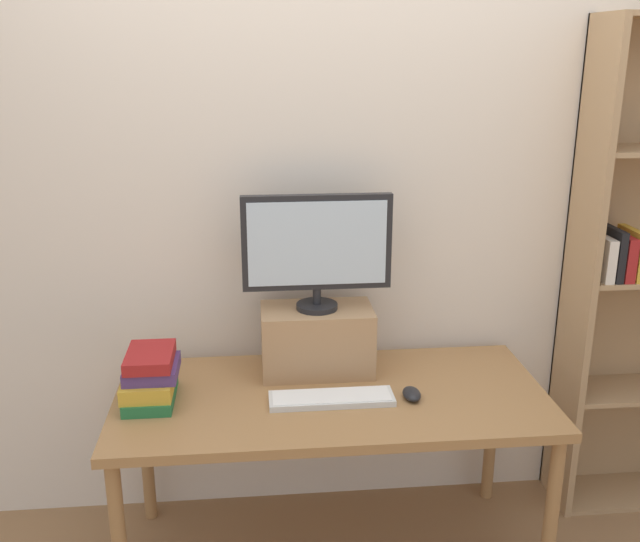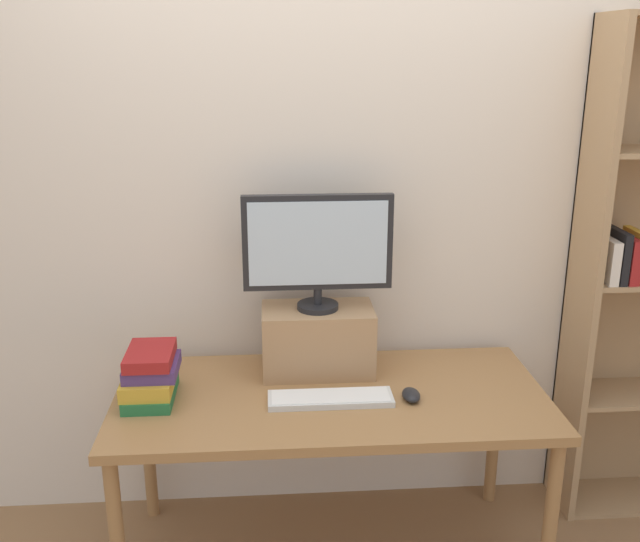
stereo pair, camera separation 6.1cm
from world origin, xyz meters
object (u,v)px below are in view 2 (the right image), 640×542
object	(u,v)px
desk	(331,410)
keyboard	(331,399)
riser_box	(318,340)
book_stack	(150,376)
computer_monitor	(318,247)
computer_mouse	(411,395)

from	to	relation	value
desk	keyboard	xyz separation A→B (m)	(-0.01, -0.06, 0.08)
desk	riser_box	xyz separation A→B (m)	(-0.03, 0.20, 0.20)
book_stack	computer_monitor	bearing A→B (deg)	17.36
riser_box	computer_monitor	xyz separation A→B (m)	(0.00, -0.00, 0.37)
computer_monitor	book_stack	xyz separation A→B (m)	(-0.61, -0.19, -0.41)
desk	riser_box	bearing A→B (deg)	99.65
computer_monitor	computer_mouse	bearing A→B (deg)	-40.15
desk	book_stack	bearing A→B (deg)	179.35
desk	computer_monitor	world-z (taller)	computer_monitor
desk	computer_monitor	bearing A→B (deg)	99.73
desk	riser_box	distance (m)	0.28
computer_monitor	riser_box	bearing A→B (deg)	90.00
book_stack	keyboard	bearing A→B (deg)	-6.36
riser_box	book_stack	world-z (taller)	riser_box
desk	computer_mouse	size ratio (longest dim) A/B	15.12
desk	computer_mouse	bearing A→B (deg)	-13.63
desk	book_stack	world-z (taller)	book_stack
computer_mouse	book_stack	bearing A→B (deg)	175.33
computer_mouse	computer_monitor	bearing A→B (deg)	139.85
computer_monitor	keyboard	world-z (taller)	computer_monitor
desk	computer_mouse	distance (m)	0.30
computer_mouse	desk	bearing A→B (deg)	166.37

